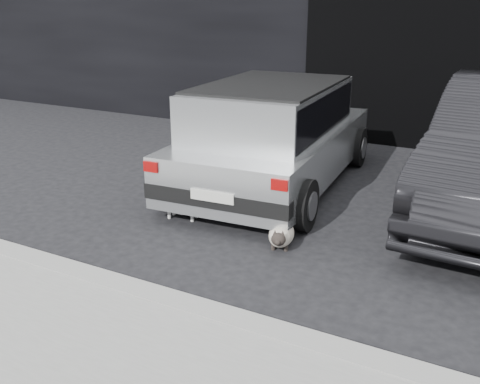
% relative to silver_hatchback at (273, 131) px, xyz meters
% --- Properties ---
extents(ground, '(80.00, 80.00, 0.00)m').
position_rel_silver_hatchback_xyz_m(ground, '(0.24, -0.84, -0.82)').
color(ground, black).
rests_on(ground, ground).
extents(building_facade, '(34.00, 4.00, 5.00)m').
position_rel_silver_hatchback_xyz_m(building_facade, '(1.24, 5.16, 1.68)').
color(building_facade, black).
rests_on(building_facade, ground).
extents(garage_opening, '(4.00, 0.10, 2.60)m').
position_rel_silver_hatchback_xyz_m(garage_opening, '(1.24, 3.15, 0.48)').
color(garage_opening, black).
rests_on(garage_opening, ground).
extents(curb, '(18.00, 0.25, 0.12)m').
position_rel_silver_hatchback_xyz_m(curb, '(1.24, -3.44, -0.76)').
color(curb, gray).
rests_on(curb, ground).
extents(silver_hatchback, '(2.25, 4.19, 1.50)m').
position_rel_silver_hatchback_xyz_m(silver_hatchback, '(0.00, 0.00, 0.00)').
color(silver_hatchback, silver).
rests_on(silver_hatchback, ground).
extents(cat_siamese, '(0.43, 0.79, 0.29)m').
position_rel_silver_hatchback_xyz_m(cat_siamese, '(0.94, -1.81, -0.69)').
color(cat_siamese, beige).
rests_on(cat_siamese, ground).
extents(cat_white, '(0.77, 0.35, 0.36)m').
position_rel_silver_hatchback_xyz_m(cat_white, '(-0.42, -1.64, -0.64)').
color(cat_white, silver).
rests_on(cat_white, ground).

